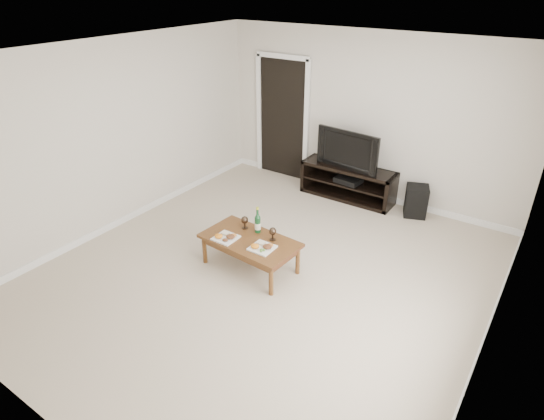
{
  "coord_description": "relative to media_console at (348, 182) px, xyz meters",
  "views": [
    {
      "loc": [
        2.66,
        -3.78,
        3.32
      ],
      "look_at": [
        -0.14,
        0.33,
        0.7
      ],
      "focal_mm": 30.0,
      "sensor_mm": 36.0,
      "label": 1
    }
  ],
  "objects": [
    {
      "name": "coffee_table",
      "position": [
        -0.12,
        -2.51,
        -0.07
      ],
      "size": [
        1.23,
        0.73,
        0.42
      ],
      "primitive_type": "cube",
      "rotation": [
        0.0,
        0.0,
        -0.06
      ],
      "color": "brown",
      "rests_on": "ground"
    },
    {
      "name": "plate_left",
      "position": [
        -0.37,
        -2.66,
        0.18
      ],
      "size": [
        0.27,
        0.27,
        0.07
      ],
      "primitive_type": "cube",
      "color": "white",
      "rests_on": "coffee_table"
    },
    {
      "name": "back_wall",
      "position": [
        0.12,
        0.27,
        1.02
      ],
      "size": [
        5.0,
        0.04,
        2.6
      ],
      "primitive_type": "cube",
      "color": "beige",
      "rests_on": "ground"
    },
    {
      "name": "media_console",
      "position": [
        0.0,
        0.0,
        0.0
      ],
      "size": [
        1.53,
        0.45,
        0.55
      ],
      "primitive_type": "cube",
      "color": "black",
      "rests_on": "ground"
    },
    {
      "name": "av_receiver",
      "position": [
        0.01,
        -0.01,
        0.05
      ],
      "size": [
        0.43,
        0.34,
        0.08
      ],
      "primitive_type": "cube",
      "rotation": [
        0.0,
        0.0,
        -0.11
      ],
      "color": "black",
      "rests_on": "media_console"
    },
    {
      "name": "wine_bottle",
      "position": [
        -0.14,
        -2.31,
        0.32
      ],
      "size": [
        0.07,
        0.07,
        0.35
      ],
      "primitive_type": "cylinder",
      "color": "#103D1C",
      "rests_on": "coffee_table"
    },
    {
      "name": "floor",
      "position": [
        0.12,
        -2.5,
        -0.28
      ],
      "size": [
        5.5,
        5.5,
        0.0
      ],
      "primitive_type": "plane",
      "color": "beige",
      "rests_on": "ground"
    },
    {
      "name": "goblet_right",
      "position": [
        0.12,
        -2.36,
        0.23
      ],
      "size": [
        0.09,
        0.09,
        0.17
      ],
      "primitive_type": null,
      "color": "#35271C",
      "rests_on": "coffee_table"
    },
    {
      "name": "subwoofer",
      "position": [
        1.12,
        0.03,
        -0.04
      ],
      "size": [
        0.41,
        0.41,
        0.48
      ],
      "primitive_type": "cube",
      "rotation": [
        0.0,
        0.0,
        0.37
      ],
      "color": "black",
      "rests_on": "ground"
    },
    {
      "name": "television",
      "position": [
        0.0,
        0.0,
        0.58
      ],
      "size": [
        1.08,
        0.25,
        0.62
      ],
      "primitive_type": "imported",
      "rotation": [
        0.0,
        0.0,
        -0.11
      ],
      "color": "black",
      "rests_on": "media_console"
    },
    {
      "name": "goblet_left",
      "position": [
        -0.33,
        -2.33,
        0.23
      ],
      "size": [
        0.09,
        0.09,
        0.17
      ],
      "primitive_type": null,
      "color": "#35271C",
      "rests_on": "coffee_table"
    },
    {
      "name": "plate_right",
      "position": [
        0.13,
        -2.6,
        0.18
      ],
      "size": [
        0.27,
        0.27,
        0.07
      ],
      "primitive_type": "cube",
      "color": "white",
      "rests_on": "coffee_table"
    },
    {
      "name": "ceiling",
      "position": [
        0.12,
        -2.5,
        2.35
      ],
      "size": [
        5.0,
        5.5,
        0.04
      ],
      "primitive_type": "cube",
      "color": "white",
      "rests_on": "back_wall"
    },
    {
      "name": "doorway",
      "position": [
        -1.43,
        0.24,
        0.75
      ],
      "size": [
        0.9,
        0.02,
        2.05
      ],
      "primitive_type": "cube",
      "color": "black",
      "rests_on": "ground"
    }
  ]
}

